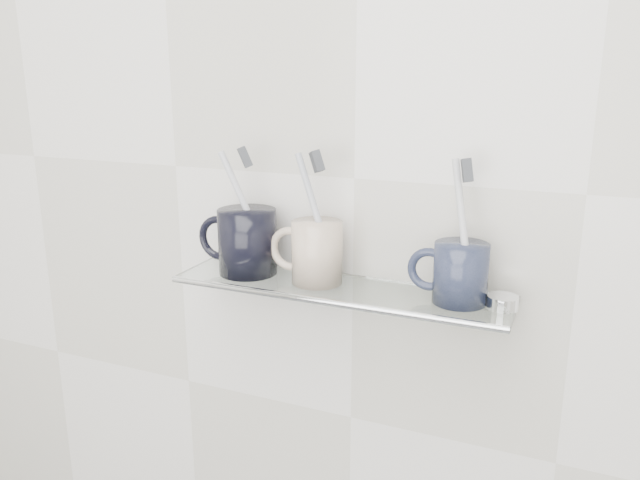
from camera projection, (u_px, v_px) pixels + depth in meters
The scene contains 18 objects.
wall_back at pixel (354, 178), 0.93m from camera, with size 2.50×2.50×0.00m, color silver.
shelf_glass at pixel (338, 289), 0.91m from camera, with size 0.50×0.12×0.01m, color silver.
shelf_rail at pixel (323, 302), 0.86m from camera, with size 0.01×0.01×0.50m, color silver.
bracket_left at pixel (231, 270), 1.04m from camera, with size 0.02×0.02×0.03m, color silver.
bracket_right at pixel (489, 306), 0.88m from camera, with size 0.02×0.02×0.03m, color silver.
mug_left at pixel (248, 242), 0.96m from camera, with size 0.09×0.09×0.10m, color black.
mug_left_handle at pixel (219, 238), 0.98m from camera, with size 0.07×0.07×0.01m, color black.
toothbrush_left at pixel (247, 209), 0.95m from camera, with size 0.01×0.01×0.19m, color silver.
bristles_left at pixel (245, 157), 0.93m from camera, with size 0.01×0.02×0.03m, color #37393E.
mug_center at pixel (317, 252), 0.92m from camera, with size 0.08×0.08×0.09m, color beige.
mug_center_handle at pixel (290, 249), 0.93m from camera, with size 0.07×0.07×0.01m, color beige.
toothbrush_center at pixel (317, 216), 0.90m from camera, with size 0.01×0.01×0.19m, color #989CAA.
bristles_center at pixel (317, 161), 0.88m from camera, with size 0.01×0.02×0.03m, color #37393E.
mug_right at pixel (461, 273), 0.84m from camera, with size 0.07×0.07×0.08m, color black.
mug_right_handle at pixel (429, 269), 0.86m from camera, with size 0.06×0.06×0.01m, color black.
toothbrush_right at pixel (463, 230), 0.82m from camera, with size 0.01×0.01×0.19m, color silver.
bristles_right at pixel (467, 170), 0.80m from camera, with size 0.01×0.02×0.03m, color #37393E.
chrome_cap at pixel (503, 302), 0.83m from camera, with size 0.04×0.04×0.02m, color silver.
Camera 1 is at (0.31, 0.23, 1.41)m, focal length 35.00 mm.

